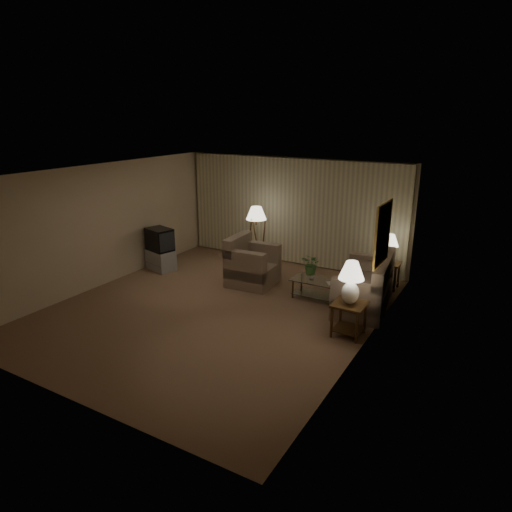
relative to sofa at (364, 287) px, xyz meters
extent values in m
plane|color=#826248|center=(-2.50, -1.57, -0.41)|extent=(7.00, 7.00, 0.00)
cube|color=beige|center=(-2.50, 1.93, 0.94)|extent=(6.00, 0.04, 2.70)
cube|color=beige|center=(-5.50, -1.57, 0.94)|extent=(0.04, 7.00, 2.70)
cube|color=beige|center=(0.50, -1.57, 0.94)|extent=(0.04, 7.00, 2.70)
cube|color=white|center=(-2.50, -1.57, 2.29)|extent=(6.00, 7.00, 0.04)
cube|color=beige|center=(-2.50, 1.85, 0.94)|extent=(5.85, 0.12, 2.65)
cube|color=gold|center=(0.47, -0.77, 1.34)|extent=(0.03, 0.90, 1.10)
cube|color=maroon|center=(0.45, -0.77, 1.34)|extent=(0.02, 0.80, 1.00)
cube|color=gray|center=(0.00, 0.00, -0.20)|extent=(2.09, 1.39, 0.44)
cube|color=gray|center=(-2.57, -0.01, -0.19)|extent=(1.15, 1.11, 0.45)
cube|color=#36210E|center=(0.15, -1.35, 0.17)|extent=(0.55, 0.55, 0.04)
cube|color=#36210E|center=(0.15, -1.35, -0.29)|extent=(0.47, 0.47, 0.02)
cylinder|color=#36210E|center=(-0.08, -1.58, -0.13)|extent=(0.05, 0.05, 0.56)
cylinder|color=#36210E|center=(-0.08, -1.12, -0.13)|extent=(0.05, 0.05, 0.56)
cylinder|color=#36210E|center=(0.38, -1.58, -0.13)|extent=(0.05, 0.05, 0.56)
cylinder|color=#36210E|center=(0.38, -1.12, -0.13)|extent=(0.05, 0.05, 0.56)
cube|color=#36210E|center=(0.15, 1.25, 0.17)|extent=(0.52, 0.44, 0.04)
cube|color=#36210E|center=(0.15, 1.25, -0.29)|extent=(0.44, 0.37, 0.02)
cylinder|color=#36210E|center=(-0.06, 1.08, -0.13)|extent=(0.05, 0.05, 0.56)
cylinder|color=#36210E|center=(-0.06, 1.42, -0.13)|extent=(0.05, 0.05, 0.56)
cylinder|color=#36210E|center=(0.36, 1.08, -0.13)|extent=(0.05, 0.05, 0.56)
cylinder|color=#36210E|center=(0.36, 1.42, -0.13)|extent=(0.05, 0.05, 0.56)
ellipsoid|color=white|center=(0.15, -1.35, 0.38)|extent=(0.31, 0.31, 0.39)
cylinder|color=white|center=(0.15, -1.35, 0.62)|extent=(0.03, 0.03, 0.09)
cone|color=white|center=(0.15, -1.35, 0.79)|extent=(0.44, 0.44, 0.31)
ellipsoid|color=white|center=(0.15, 1.25, 0.35)|extent=(0.26, 0.26, 0.32)
cylinder|color=white|center=(0.15, 1.25, 0.54)|extent=(0.03, 0.03, 0.07)
cone|color=white|center=(0.15, 1.25, 0.69)|extent=(0.37, 0.37, 0.26)
cube|color=silver|center=(-0.95, -0.10, -0.01)|extent=(1.07, 0.58, 0.02)
cube|color=silver|center=(-0.95, -0.10, -0.31)|extent=(1.00, 0.51, 0.01)
cylinder|color=#402B19|center=(-1.41, -0.32, -0.21)|extent=(0.04, 0.04, 0.40)
cylinder|color=#402B19|center=(-1.41, 0.12, -0.21)|extent=(0.04, 0.04, 0.40)
cylinder|color=#402B19|center=(-0.48, -0.32, -0.21)|extent=(0.04, 0.04, 0.40)
cylinder|color=#402B19|center=(-0.48, 0.12, -0.21)|extent=(0.04, 0.04, 0.40)
cube|color=#9A9A9C|center=(-5.05, -0.29, -0.16)|extent=(0.97, 0.83, 0.50)
cube|color=black|center=(-5.05, -0.29, 0.36)|extent=(0.88, 0.79, 0.55)
cylinder|color=#36210E|center=(-3.09, 1.05, 0.80)|extent=(0.04, 0.04, 0.22)
cone|color=white|center=(-3.09, 1.05, 0.98)|extent=(0.50, 0.50, 0.31)
cylinder|color=#B5653D|center=(-2.89, 0.26, -0.20)|extent=(0.82, 0.82, 0.43)
imported|color=white|center=(-1.10, -0.10, 0.08)|extent=(0.19, 0.19, 0.15)
imported|color=#437634|center=(-1.10, -0.10, 0.37)|extent=(0.47, 0.43, 0.44)
imported|color=olive|center=(-0.70, -0.20, 0.01)|extent=(0.25, 0.26, 0.02)
camera|label=1|loc=(2.36, -8.44, 3.34)|focal=32.00mm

